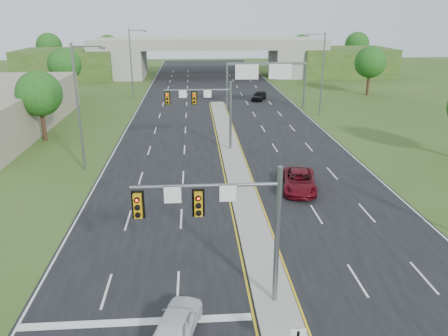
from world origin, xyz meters
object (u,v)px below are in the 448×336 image
object	(u,v)px
sign_gantry	(265,73)
signal_mast_far	(208,105)
overpass	(209,60)
car_white	(177,323)
signal_mast_near	(228,217)
car_far_a	(299,181)
car_far_c	(259,96)

from	to	relation	value
sign_gantry	signal_mast_far	bearing A→B (deg)	-114.11
overpass	car_white	xyz separation A→B (m)	(-4.63, -82.00, -2.86)
signal_mast_near	car_far_a	size ratio (longest dim) A/B	1.29
signal_mast_far	sign_gantry	bearing A→B (deg)	65.89
car_white	car_far_a	distance (m)	18.40
sign_gantry	overpass	distance (m)	35.75
car_far_a	signal_mast_far	bearing A→B (deg)	132.49
overpass	sign_gantry	bearing A→B (deg)	-79.21
sign_gantry	car_far_c	xyz separation A→B (m)	(0.23, 6.80, -4.50)
signal_mast_far	sign_gantry	xyz separation A→B (m)	(8.95, 19.99, 0.51)
car_white	car_far_a	size ratio (longest dim) A/B	0.73
car_far_a	signal_mast_near	bearing A→B (deg)	-105.00
car_far_a	car_far_c	xyz separation A→B (m)	(2.40, 37.76, -0.03)
signal_mast_near	overpass	bearing A→B (deg)	88.38
car_white	sign_gantry	bearing A→B (deg)	-88.65
signal_mast_near	car_white	bearing A→B (deg)	-140.91
car_white	car_far_c	world-z (taller)	car_far_c
signal_mast_far	sign_gantry	world-z (taller)	signal_mast_far
signal_mast_far	car_far_a	distance (m)	13.48
overpass	car_white	size ratio (longest dim) A/B	20.29
car_white	signal_mast_far	bearing A→B (deg)	-80.12
signal_mast_far	car_far_a	world-z (taller)	signal_mast_far
overpass	car_white	bearing A→B (deg)	-93.24
signal_mast_far	sign_gantry	distance (m)	21.91
signal_mast_near	car_far_a	world-z (taller)	signal_mast_near
signal_mast_far	signal_mast_near	bearing A→B (deg)	-90.00
sign_gantry	car_far_a	bearing A→B (deg)	-94.01
car_far_c	signal_mast_near	bearing A→B (deg)	-77.08
signal_mast_far	overpass	world-z (taller)	overpass
signal_mast_far	car_far_a	bearing A→B (deg)	-58.28
signal_mast_near	car_white	xyz separation A→B (m)	(-2.37, -1.93, -4.03)
signal_mast_near	sign_gantry	size ratio (longest dim) A/B	0.60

